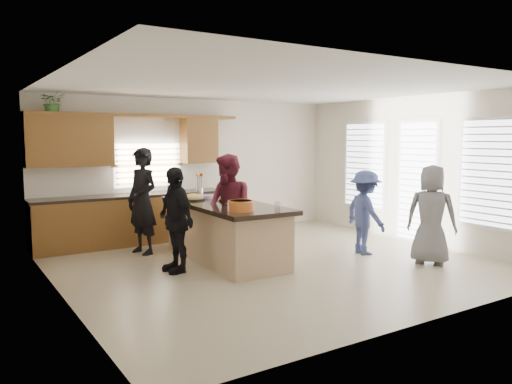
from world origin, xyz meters
TOP-DOWN VIEW (x-y plane):
  - floor at (0.00, 0.00)m, footprint 6.50×6.50m
  - room_shell at (0.00, 0.00)m, footprint 6.52×6.02m
  - back_cabinetry at (-1.47, 2.73)m, footprint 4.08×0.66m
  - right_wall_glazing at (3.22, -0.13)m, footprint 0.06×4.00m
  - island at (-0.57, 0.62)m, footprint 1.21×2.72m
  - platter_front at (-0.46, 0.39)m, footprint 0.46×0.46m
  - platter_mid at (-0.33, 0.91)m, footprint 0.42×0.42m
  - platter_back at (-0.84, 1.27)m, footprint 0.40×0.40m
  - salad_bowl at (-0.79, -0.26)m, footprint 0.39×0.39m
  - clear_cup at (-0.17, -0.30)m, footprint 0.09×0.09m
  - plate_stack at (-0.50, 1.39)m, footprint 0.19×0.19m
  - flower_vase at (-0.48, 1.73)m, footprint 0.14×0.14m
  - potted_plant at (-2.75, 2.82)m, footprint 0.45×0.40m
  - woman_left_back at (-1.55, 1.81)m, footprint 0.62×0.77m
  - woman_left_mid at (-0.64, 0.39)m, footprint 0.70×0.88m
  - woman_left_front at (-1.54, 0.41)m, footprint 0.45×0.95m
  - woman_right_back at (1.69, -0.29)m, footprint 0.67×1.01m
  - woman_right_front at (2.07, -1.36)m, footprint 0.83×0.93m

SIDE VIEW (x-z plane):
  - floor at x=0.00m, z-range 0.00..0.00m
  - island at x=-0.57m, z-range -0.02..0.93m
  - woman_right_back at x=1.69m, z-range 0.00..1.46m
  - woman_left_front at x=-1.54m, z-range 0.00..1.59m
  - woman_right_front at x=2.07m, z-range 0.00..1.60m
  - woman_left_mid at x=-0.64m, z-range 0.00..1.76m
  - back_cabinetry at x=-1.47m, z-range -0.32..2.14m
  - woman_left_back at x=-1.55m, z-range 0.00..1.84m
  - plate_stack at x=-0.50m, z-range 0.95..1.00m
  - platter_back at x=-0.84m, z-range 0.90..1.06m
  - platter_mid at x=-0.33m, z-range 0.89..1.06m
  - platter_front at x=-0.46m, z-range 0.88..1.07m
  - clear_cup at x=-0.17m, z-range 0.95..1.04m
  - salad_bowl at x=-0.79m, z-range 0.96..1.11m
  - flower_vase at x=-0.48m, z-range 0.96..1.38m
  - right_wall_glazing at x=3.22m, z-range 0.22..2.47m
  - room_shell at x=0.00m, z-range 0.50..3.31m
  - potted_plant at x=-2.75m, z-range 2.40..2.85m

